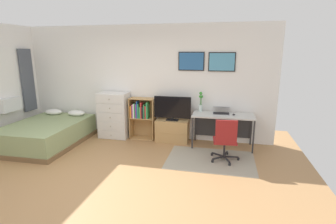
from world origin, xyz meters
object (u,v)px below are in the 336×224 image
object	(u,v)px
bed	(47,133)
television	(172,108)
tv_stand	(172,131)
computer_mouse	(234,114)
dresser	(114,115)
office_chair	(225,139)
desk	(223,120)
bookshelf	(141,115)
bamboo_vase	(201,103)
laptop	(221,110)

from	to	relation	value
bed	television	xyz separation A→B (m)	(2.77, 0.78, 0.54)
tv_stand	computer_mouse	world-z (taller)	computer_mouse
dresser	office_chair	world-z (taller)	dresser
tv_stand	desk	bearing A→B (deg)	-0.93
bookshelf	tv_stand	size ratio (longest dim) A/B	1.31
television	office_chair	distance (m)	1.55
bookshelf	bamboo_vase	world-z (taller)	bamboo_vase
television	computer_mouse	world-z (taller)	television
bed	office_chair	xyz separation A→B (m)	(3.99, -0.11, 0.20)
desk	bookshelf	bearing A→B (deg)	178.09
computer_mouse	laptop	bearing A→B (deg)	154.69
dresser	office_chair	size ratio (longest dim) A/B	1.30
computer_mouse	tv_stand	bearing A→B (deg)	175.65
dresser	desk	distance (m)	2.62
bookshelf	desk	distance (m)	1.94
bed	computer_mouse	distance (m)	4.24
dresser	bamboo_vase	xyz separation A→B (m)	(2.10, 0.10, 0.39)
dresser	laptop	size ratio (longest dim) A/B	2.71
tv_stand	desk	xyz separation A→B (m)	(1.16, -0.02, 0.35)
office_chair	computer_mouse	distance (m)	0.88
dresser	television	xyz separation A→B (m)	(1.47, -0.01, 0.24)
television	desk	world-z (taller)	television
tv_stand	laptop	distance (m)	1.23
bookshelf	laptop	bearing A→B (deg)	-0.66
dresser	desk	bearing A→B (deg)	-0.08
office_chair	dresser	bearing A→B (deg)	156.44
bed	bamboo_vase	bearing A→B (deg)	13.62
bed	desk	bearing A→B (deg)	10.36
computer_mouse	television	bearing A→B (deg)	176.58
television	tv_stand	bearing A→B (deg)	90.00
office_chair	bamboo_vase	size ratio (longest dim) A/B	1.87
dresser	office_chair	bearing A→B (deg)	-18.52
bed	bookshelf	bearing A→B (deg)	22.23
office_chair	television	bearing A→B (deg)	138.78
laptop	computer_mouse	bearing A→B (deg)	-27.52
desk	office_chair	world-z (taller)	office_chair
dresser	bookshelf	distance (m)	0.69
tv_stand	desk	size ratio (longest dim) A/B	0.57
bookshelf	bamboo_vase	distance (m)	1.46
computer_mouse	bookshelf	bearing A→B (deg)	176.01
bed	desk	world-z (taller)	desk
tv_stand	bed	bearing A→B (deg)	-163.76
bookshelf	computer_mouse	bearing A→B (deg)	-3.99
bookshelf	bamboo_vase	size ratio (longest dim) A/B	2.18
tv_stand	television	size ratio (longest dim) A/B	0.88
bookshelf	desk	world-z (taller)	bookshelf
office_chair	bamboo_vase	distance (m)	1.25
desk	tv_stand	bearing A→B (deg)	179.07
bookshelf	office_chair	world-z (taller)	bookshelf
office_chair	laptop	size ratio (longest dim) A/B	2.09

